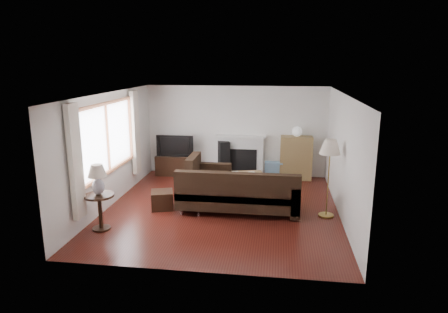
# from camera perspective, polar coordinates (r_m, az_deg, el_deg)

# --- Properties ---
(room) EXTENTS (5.10, 5.60, 2.54)m
(room) POSITION_cam_1_polar(r_m,az_deg,el_deg) (8.49, -0.28, 0.51)
(room) COLOR #4A1710
(room) RESTS_ON ground
(window) EXTENTS (0.12, 2.74, 1.54)m
(window) POSITION_cam_1_polar(r_m,az_deg,el_deg) (8.92, -16.26, 2.57)
(window) COLOR brown
(window) RESTS_ON room
(curtain_near) EXTENTS (0.10, 0.35, 2.10)m
(curtain_near) POSITION_cam_1_polar(r_m,az_deg,el_deg) (7.60, -20.44, -0.75)
(curtain_near) COLOR white
(curtain_near) RESTS_ON room
(curtain_far) EXTENTS (0.10, 0.35, 2.10)m
(curtain_far) POSITION_cam_1_polar(r_m,az_deg,el_deg) (10.31, -12.55, 3.36)
(curtain_far) COLOR white
(curtain_far) RESTS_ON room
(fireplace) EXTENTS (1.40, 0.26, 1.15)m
(fireplace) POSITION_cam_1_polar(r_m,az_deg,el_deg) (11.18, 2.41, 0.14)
(fireplace) COLOR white
(fireplace) RESTS_ON room
(tv_stand) EXTENTS (1.11, 0.50, 0.56)m
(tv_stand) POSITION_cam_1_polar(r_m,az_deg,el_deg) (11.40, -6.81, -1.22)
(tv_stand) COLOR black
(tv_stand) RESTS_ON ground
(television) EXTENTS (1.04, 0.14, 0.60)m
(television) POSITION_cam_1_polar(r_m,az_deg,el_deg) (11.27, -6.89, 1.62)
(television) COLOR black
(television) RESTS_ON tv_stand
(speaker_left) EXTENTS (0.38, 0.41, 0.99)m
(speaker_left) POSITION_cam_1_polar(r_m,az_deg,el_deg) (11.13, -0.02, -0.32)
(speaker_left) COLOR black
(speaker_left) RESTS_ON ground
(speaker_right) EXTENTS (0.27, 0.31, 0.81)m
(speaker_right) POSITION_cam_1_polar(r_m,az_deg,el_deg) (11.09, 9.29, -1.05)
(speaker_right) COLOR black
(speaker_right) RESTS_ON ground
(bookshelf) EXTENTS (0.86, 0.41, 1.18)m
(bookshelf) POSITION_cam_1_polar(r_m,az_deg,el_deg) (11.02, 10.24, -0.18)
(bookshelf) COLOR olive
(bookshelf) RESTS_ON ground
(globe_lamp) EXTENTS (0.26, 0.26, 0.26)m
(globe_lamp) POSITION_cam_1_polar(r_m,az_deg,el_deg) (10.88, 10.39, 3.52)
(globe_lamp) COLOR white
(globe_lamp) RESTS_ON bookshelf
(sectional_sofa) EXTENTS (2.79, 2.04, 0.90)m
(sectional_sofa) POSITION_cam_1_polar(r_m,az_deg,el_deg) (8.55, 2.09, -4.98)
(sectional_sofa) COLOR black
(sectional_sofa) RESTS_ON ground
(coffee_table) EXTENTS (1.12, 0.79, 0.40)m
(coffee_table) POSITION_cam_1_polar(r_m,az_deg,el_deg) (10.14, 2.77, -3.48)
(coffee_table) COLOR #9E774B
(coffee_table) RESTS_ON ground
(footstool) EXTENTS (0.58, 0.58, 0.39)m
(footstool) POSITION_cam_1_polar(r_m,az_deg,el_deg) (8.89, -8.82, -6.13)
(footstool) COLOR black
(footstool) RESTS_ON ground
(floor_lamp) EXTENTS (0.45, 0.45, 1.63)m
(floor_lamp) POSITION_cam_1_polar(r_m,az_deg,el_deg) (8.45, 14.68, -3.05)
(floor_lamp) COLOR #A68539
(floor_lamp) RESTS_ON ground
(side_table) EXTENTS (0.56, 0.56, 0.70)m
(side_table) POSITION_cam_1_polar(r_m,az_deg,el_deg) (8.05, -17.26, -7.57)
(side_table) COLOR black
(side_table) RESTS_ON ground
(table_lamp) EXTENTS (0.36, 0.36, 0.58)m
(table_lamp) POSITION_cam_1_polar(r_m,az_deg,el_deg) (7.85, -17.59, -3.20)
(table_lamp) COLOR silver
(table_lamp) RESTS_ON side_table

